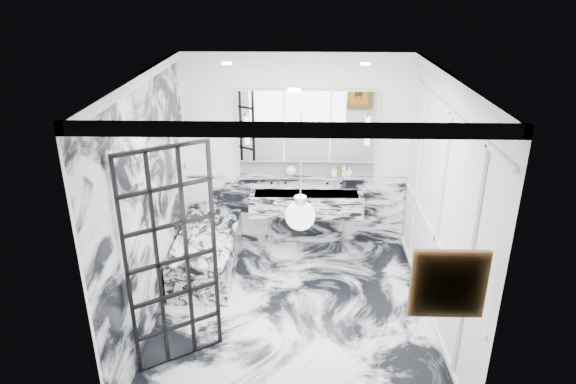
{
  "coord_description": "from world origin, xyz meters",
  "views": [
    {
      "loc": [
        0.07,
        -5.11,
        3.7
      ],
      "look_at": [
        -0.08,
        0.5,
        1.34
      ],
      "focal_mm": 32.0,
      "sensor_mm": 36.0,
      "label": 1
    }
  ],
  "objects_px": {
    "crittall_door": "(173,261)",
    "bathtub": "(208,253)",
    "trough_sink": "(306,203)",
    "mirror_cabinet": "(307,126)"
  },
  "relations": [
    {
      "from": "crittall_door",
      "to": "trough_sink",
      "type": "xyz_separation_m",
      "value": [
        1.32,
        2.37,
        -0.42
      ]
    },
    {
      "from": "trough_sink",
      "to": "mirror_cabinet",
      "type": "distance_m",
      "value": 1.1
    },
    {
      "from": "crittall_door",
      "to": "mirror_cabinet",
      "type": "height_order",
      "value": "mirror_cabinet"
    },
    {
      "from": "bathtub",
      "to": "trough_sink",
      "type": "bearing_deg",
      "value": 26.48
    },
    {
      "from": "crittall_door",
      "to": "mirror_cabinet",
      "type": "xyz_separation_m",
      "value": [
        1.32,
        2.54,
        0.67
      ]
    },
    {
      "from": "crittall_door",
      "to": "mirror_cabinet",
      "type": "distance_m",
      "value": 2.94
    },
    {
      "from": "crittall_door",
      "to": "bathtub",
      "type": "bearing_deg",
      "value": 57.51
    },
    {
      "from": "mirror_cabinet",
      "to": "bathtub",
      "type": "bearing_deg",
      "value": -147.94
    },
    {
      "from": "mirror_cabinet",
      "to": "crittall_door",
      "type": "bearing_deg",
      "value": -117.48
    },
    {
      "from": "crittall_door",
      "to": "bathtub",
      "type": "relative_size",
      "value": 1.4
    }
  ]
}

